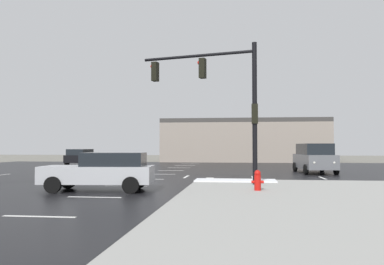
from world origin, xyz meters
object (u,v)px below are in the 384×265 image
at_px(traffic_signal_mast, 223,91).
at_px(sedan_black, 82,157).
at_px(fire_hydrant, 258,180).
at_px(suv_grey, 314,157).
at_px(sedan_silver, 102,171).

bearing_deg(traffic_signal_mast, sedan_black, -38.17).
bearing_deg(fire_hydrant, suv_grey, 70.57).
bearing_deg(suv_grey, traffic_signal_mast, -35.71).
relative_size(sedan_black, sedan_silver, 0.99).
bearing_deg(suv_grey, sedan_black, -116.66).
distance_m(suv_grey, sedan_silver, 16.45).
distance_m(fire_hydrant, sedan_silver, 6.35).
bearing_deg(fire_hydrant, sedan_black, 126.97).
relative_size(fire_hydrant, suv_grey, 0.16).
height_order(traffic_signal_mast, sedan_black, traffic_signal_mast).
distance_m(fire_hydrant, sedan_black, 26.04).
distance_m(sedan_black, sedan_silver, 22.66).
bearing_deg(sedan_silver, fire_hydrant, 173.45).
bearing_deg(sedan_black, suv_grey, -110.37).
bearing_deg(sedan_black, fire_hydrant, -141.13).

